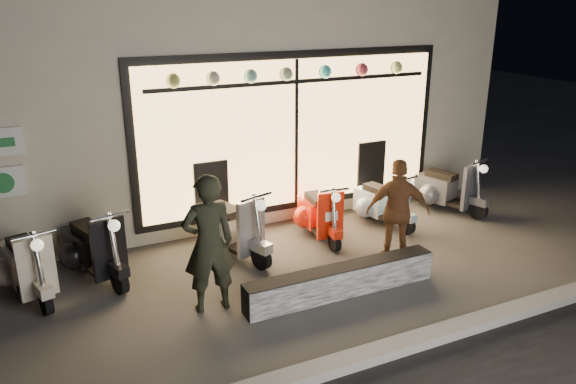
% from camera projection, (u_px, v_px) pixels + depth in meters
% --- Properties ---
extents(ground, '(40.00, 40.00, 0.00)m').
position_uv_depth(ground, '(305.00, 276.00, 7.79)').
color(ground, '#383533').
rests_on(ground, ground).
extents(kerb, '(40.00, 0.25, 0.12)m').
position_uv_depth(kerb, '(389.00, 349.00, 6.06)').
color(kerb, slate).
rests_on(kerb, ground).
extents(shop_building, '(10.20, 6.23, 4.20)m').
position_uv_depth(shop_building, '(194.00, 80.00, 11.36)').
color(shop_building, beige).
rests_on(shop_building, ground).
extents(graffiti_barrier, '(2.66, 0.28, 0.40)m').
position_uv_depth(graffiti_barrier, '(341.00, 281.00, 7.25)').
color(graffiti_barrier, black).
rests_on(graffiti_barrier, ground).
extents(scooter_silver, '(0.77, 1.46, 1.05)m').
position_uv_depth(scooter_silver, '(227.00, 227.00, 8.38)').
color(scooter_silver, black).
rests_on(scooter_silver, ground).
extents(scooter_red, '(0.51, 1.32, 0.94)m').
position_uv_depth(scooter_red, '(318.00, 213.00, 9.06)').
color(scooter_red, black).
rests_on(scooter_red, ground).
extents(scooter_black, '(0.76, 1.44, 1.03)m').
position_uv_depth(scooter_black, '(92.00, 247.00, 7.72)').
color(scooter_black, black).
rests_on(scooter_black, ground).
extents(scooter_cream, '(0.66, 1.40, 0.99)m').
position_uv_depth(scooter_cream, '(26.00, 264.00, 7.26)').
color(scooter_cream, black).
rests_on(scooter_cream, ground).
extents(scooter_blue, '(0.56, 1.28, 0.91)m').
position_uv_depth(scooter_blue, '(379.00, 202.00, 9.58)').
color(scooter_blue, black).
rests_on(scooter_blue, ground).
extents(scooter_grey, '(0.74, 1.38, 0.99)m').
position_uv_depth(scooter_grey, '(443.00, 188.00, 10.18)').
color(scooter_grey, black).
rests_on(scooter_grey, ground).
extents(man, '(0.66, 0.45, 1.75)m').
position_uv_depth(man, '(209.00, 244.00, 6.71)').
color(man, black).
rests_on(man, ground).
extents(woman, '(0.97, 0.77, 1.54)m').
position_uv_depth(woman, '(398.00, 211.00, 8.03)').
color(woman, brown).
rests_on(woman, ground).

